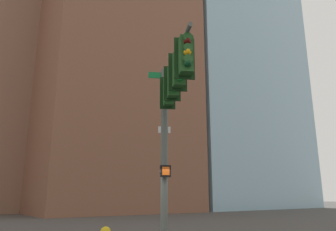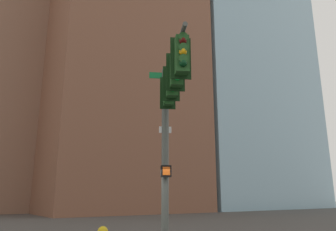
# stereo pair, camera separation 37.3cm
# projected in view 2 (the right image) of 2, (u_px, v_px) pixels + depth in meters

# --- Properties ---
(signal_pole_assembly) EXTENTS (4.50, 2.74, 6.31)m
(signal_pole_assembly) POSITION_uv_depth(u_px,v_px,m) (170.00, 107.00, 10.53)
(signal_pole_assembly) COLOR #4C514C
(signal_pole_assembly) RESTS_ON ground_plane
(building_brick_nearside) EXTENTS (18.59, 16.63, 36.61)m
(building_brick_nearside) POSITION_uv_depth(u_px,v_px,m) (112.00, 59.00, 40.71)
(building_brick_nearside) COLOR brown
(building_brick_nearside) RESTS_ON ground_plane
(building_brick_midblock) EXTENTS (18.01, 17.38, 30.41)m
(building_brick_midblock) POSITION_uv_depth(u_px,v_px,m) (31.00, 88.00, 41.92)
(building_brick_midblock) COLOR #845B47
(building_brick_midblock) RESTS_ON ground_plane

